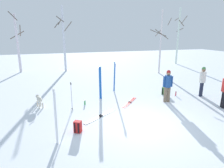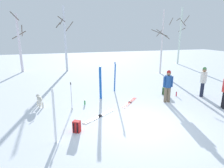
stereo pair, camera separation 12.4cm
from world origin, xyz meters
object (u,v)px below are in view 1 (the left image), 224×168
object	(u,v)px
person_2	(202,80)
ski_pair_lying_0	(100,116)
ski_pair_planted_2	(56,118)
ski_pair_planted_1	(114,77)
ski_pair_lying_1	(130,102)
birch_tree_1	(64,38)
ski_poles_0	(71,96)
birch_tree_2	(161,41)
dog	(39,99)
birch_tree_3	(178,36)
water_bottle_0	(176,94)
backpack_0	(164,91)
backpack_1	(78,127)
person_0	(168,84)
ski_pair_planted_0	(100,83)
water_bottle_1	(85,103)
birch_tree_0	(18,43)

from	to	relation	value
person_2	ski_pair_lying_0	bearing A→B (deg)	-171.01
ski_pair_planted_2	ski_pair_planted_1	bearing A→B (deg)	54.29
ski_pair_lying_1	birch_tree_1	world-z (taller)	birch_tree_1
ski_poles_0	birch_tree_2	distance (m)	10.89
dog	birch_tree_3	distance (m)	18.20
person_2	ski_pair_planted_2	bearing A→B (deg)	-161.94
ski_poles_0	birch_tree_1	size ratio (longest dim) A/B	0.23
water_bottle_0	backpack_0	bearing A→B (deg)	140.71
person_2	birch_tree_3	xyz separation A→B (m)	(6.12, 10.92, 2.31)
ski_poles_0	backpack_0	world-z (taller)	ski_poles_0
ski_pair_planted_1	backpack_1	bearing A→B (deg)	-122.80
dog	ski_pair_lying_0	size ratio (longest dim) A/B	0.52
dog	ski_pair_lying_1	distance (m)	4.56
ski_pair_lying_1	birch_tree_2	size ratio (longest dim) A/B	0.24
person_0	backpack_1	world-z (taller)	person_0
ski_poles_0	backpack_0	bearing A→B (deg)	8.33
person_2	ski_pair_planted_0	size ratio (longest dim) A/B	0.94
birch_tree_2	birch_tree_3	distance (m)	6.65
backpack_0	person_2	bearing A→B (deg)	-25.16
ski_poles_0	birch_tree_2	bearing A→B (deg)	37.19
backpack_0	birch_tree_3	distance (m)	13.20
ski_pair_planted_1	water_bottle_1	bearing A→B (deg)	-140.83
person_0	water_bottle_0	distance (m)	1.56
dog	ski_pair_lying_1	bearing A→B (deg)	-9.64
person_2	dog	xyz separation A→B (m)	(-8.85, 0.99, -0.59)
person_0	birch_tree_1	world-z (taller)	birch_tree_1
dog	ski_pair_lying_0	world-z (taller)	dog
ski_pair_lying_1	birch_tree_2	xyz separation A→B (m)	(5.51, 6.30, 2.84)
person_2	ski_poles_0	distance (m)	7.37
water_bottle_0	birch_tree_0	xyz separation A→B (m)	(-9.63, 10.41, 2.59)
birch_tree_3	person_2	bearing A→B (deg)	-119.27
person_2	ski_pair_planted_2	world-z (taller)	ski_pair_planted_2
ski_pair_lying_1	backpack_1	distance (m)	3.80
person_0	person_2	world-z (taller)	same
water_bottle_0	water_bottle_1	world-z (taller)	water_bottle_0
water_bottle_0	water_bottle_1	xyz separation A→B (m)	(-5.31, 0.16, -0.02)
water_bottle_0	birch_tree_2	world-z (taller)	birch_tree_2
ski_pair_planted_1	dog	bearing A→B (deg)	-162.19
ski_pair_lying_0	backpack_1	distance (m)	1.57
ski_pair_lying_0	backpack_0	size ratio (longest dim) A/B	3.80
ski_pair_planted_0	birch_tree_3	xyz separation A→B (m)	(11.80, 9.65, 2.38)
person_0	ski_pair_planted_2	bearing A→B (deg)	-157.14
ski_pair_lying_1	backpack_1	xyz separation A→B (m)	(-3.01, -2.30, 0.20)
person_2	birch_tree_1	world-z (taller)	birch_tree_1
backpack_0	backpack_1	xyz separation A→B (m)	(-5.51, -2.95, 0.00)
ski_pair_planted_2	water_bottle_0	world-z (taller)	ski_pair_planted_2
person_2	backpack_1	xyz separation A→B (m)	(-7.37, -2.08, -0.77)
water_bottle_1	birch_tree_1	xyz separation A→B (m)	(-0.26, 9.51, 2.97)
birch_tree_0	birch_tree_1	distance (m)	4.14
water_bottle_0	birch_tree_1	xyz separation A→B (m)	(-5.57, 9.67, 2.96)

